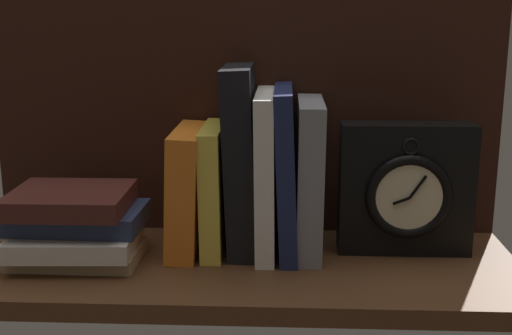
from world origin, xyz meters
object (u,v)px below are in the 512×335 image
at_px(book_navy_bierce, 286,171).
at_px(book_stack_side, 75,225).
at_px(book_yellow_seinlanguage, 214,188).
at_px(book_orange_pandolfini, 188,190).
at_px(book_white_catcher, 266,173).
at_px(book_black_skeptic, 240,160).
at_px(framed_clock, 406,189).
at_px(book_gray_chess, 309,177).

relative_size(book_navy_bierce, book_stack_side, 1.24).
relative_size(book_yellow_seinlanguage, book_navy_bierce, 0.77).
height_order(book_orange_pandolfini, book_white_catcher, book_white_catcher).
bearing_deg(book_white_catcher, book_stack_side, -167.54).
bearing_deg(book_black_skeptic, book_yellow_seinlanguage, 180.00).
relative_size(framed_clock, book_stack_side, 0.99).
height_order(book_yellow_seinlanguage, framed_clock, framed_clock).
relative_size(book_black_skeptic, framed_clock, 1.42).
distance_m(book_orange_pandolfini, framed_clock, 0.31).
xyz_separation_m(book_navy_bierce, book_stack_side, (-0.29, -0.06, -0.07)).
height_order(book_yellow_seinlanguage, book_white_catcher, book_white_catcher).
distance_m(book_white_catcher, book_gray_chess, 0.06).
height_order(book_yellow_seinlanguage, book_black_skeptic, book_black_skeptic).
relative_size(book_navy_bierce, book_gray_chess, 1.08).
bearing_deg(book_black_skeptic, framed_clock, -0.82).
distance_m(book_navy_bierce, book_stack_side, 0.30).
relative_size(book_orange_pandolfini, book_white_catcher, 0.77).
distance_m(book_white_catcher, book_stack_side, 0.27).
bearing_deg(book_navy_bierce, book_gray_chess, 0.00).
bearing_deg(book_yellow_seinlanguage, book_black_skeptic, 0.00).
xyz_separation_m(book_orange_pandolfini, book_black_skeptic, (0.07, 0.00, 0.04)).
height_order(book_yellow_seinlanguage, book_navy_bierce, book_navy_bierce).
relative_size(book_yellow_seinlanguage, book_stack_side, 0.95).
height_order(book_navy_bierce, book_stack_side, book_navy_bierce).
bearing_deg(book_gray_chess, book_white_catcher, 180.00).
distance_m(book_yellow_seinlanguage, book_gray_chess, 0.13).
bearing_deg(book_orange_pandolfini, book_stack_side, -158.85).
relative_size(book_black_skeptic, book_navy_bierce, 1.13).
bearing_deg(framed_clock, book_navy_bierce, 178.87).
xyz_separation_m(book_orange_pandolfini, book_gray_chess, (0.17, 0.00, 0.02)).
xyz_separation_m(book_black_skeptic, book_stack_side, (-0.22, -0.06, -0.08)).
distance_m(book_orange_pandolfini, book_navy_bierce, 0.14).
xyz_separation_m(book_white_catcher, framed_clock, (0.19, -0.00, -0.02)).
xyz_separation_m(book_yellow_seinlanguage, book_gray_chess, (0.13, 0.00, 0.02)).
height_order(book_gray_chess, framed_clock, book_gray_chess).
height_order(book_orange_pandolfini, book_yellow_seinlanguage, book_yellow_seinlanguage).
xyz_separation_m(book_gray_chess, framed_clock, (0.13, -0.00, -0.02)).
bearing_deg(book_black_skeptic, book_navy_bierce, 0.00).
bearing_deg(book_navy_bierce, book_black_skeptic, 180.00).
bearing_deg(book_gray_chess, framed_clock, -1.40).
relative_size(book_yellow_seinlanguage, book_white_catcher, 0.79).
bearing_deg(book_black_skeptic, book_white_catcher, 0.00).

